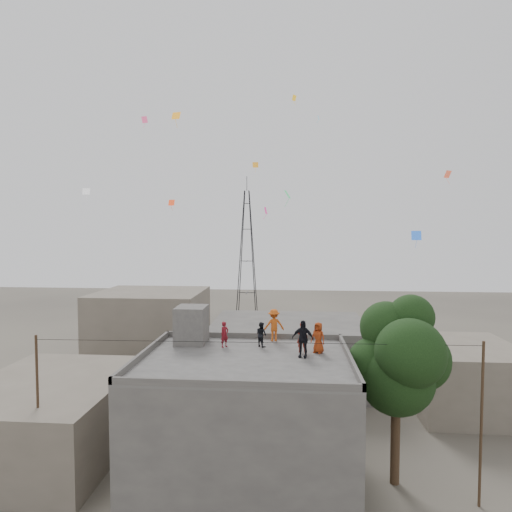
{
  "coord_description": "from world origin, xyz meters",
  "views": [
    {
      "loc": [
        2.13,
        -19.99,
        12.09
      ],
      "look_at": [
        0.28,
        2.97,
        10.84
      ],
      "focal_mm": 30.0,
      "sensor_mm": 36.0,
      "label": 1
    }
  ],
  "objects": [
    {
      "name": "neighbor_east",
      "position": [
        14.0,
        10.0,
        2.2
      ],
      "size": [
        7.0,
        8.0,
        4.4
      ],
      "primitive_type": "cube",
      "color": "#645C4F",
      "rests_on": "ground"
    },
    {
      "name": "parapet",
      "position": [
        0.0,
        0.0,
        6.25
      ],
      "size": [
        10.0,
        8.0,
        0.3
      ],
      "color": "#4C4946",
      "rests_on": "main_building"
    },
    {
      "name": "kites",
      "position": [
        0.8,
        7.98,
        16.23
      ],
      "size": [
        23.58,
        18.67,
        11.22
      ],
      "color": "#FF441A",
      "rests_on": "ground"
    },
    {
      "name": "ground",
      "position": [
        0.0,
        0.0,
        0.0
      ],
      "size": [
        140.0,
        140.0,
        0.0
      ],
      "primitive_type": "plane",
      "color": "#433D37",
      "rests_on": "ground"
    },
    {
      "name": "neighbor_north",
      "position": [
        2.0,
        14.0,
        2.5
      ],
      "size": [
        12.0,
        9.0,
        5.0
      ],
      "primitive_type": "cube",
      "color": "#4C4946",
      "rests_on": "ground"
    },
    {
      "name": "transmission_tower",
      "position": [
        -4.0,
        40.0,
        9.07
      ],
      "size": [
        2.97,
        2.97,
        20.01
      ],
      "color": "black",
      "rests_on": "ground"
    },
    {
      "name": "stair_head_box",
      "position": [
        -3.2,
        2.6,
        7.1
      ],
      "size": [
        1.6,
        1.8,
        2.0
      ],
      "primitive_type": "cube",
      "color": "#4C4946",
      "rests_on": "main_building"
    },
    {
      "name": "tree",
      "position": [
        7.37,
        0.6,
        6.1
      ],
      "size": [
        4.9,
        4.6,
        9.1
      ],
      "color": "black",
      "rests_on": "ground"
    },
    {
      "name": "neighbor_west",
      "position": [
        -11.0,
        2.0,
        2.0
      ],
      "size": [
        8.0,
        10.0,
        4.0
      ],
      "primitive_type": "cube",
      "color": "#645C4F",
      "rests_on": "ground"
    },
    {
      "name": "utility_line",
      "position": [
        0.5,
        -1.25,
        3.83
      ],
      "size": [
        20.12,
        0.62,
        7.4
      ],
      "color": "black",
      "rests_on": "ground"
    },
    {
      "name": "main_building",
      "position": [
        0.0,
        0.0,
        3.05
      ],
      "size": [
        10.0,
        8.0,
        6.1
      ],
      "color": "#4C4946",
      "rests_on": "ground"
    },
    {
      "name": "neighbor_northwest",
      "position": [
        -10.0,
        16.0,
        3.5
      ],
      "size": [
        9.0,
        8.0,
        7.0
      ],
      "primitive_type": "cube",
      "color": "#645C4F",
      "rests_on": "ground"
    },
    {
      "name": "person_orange_adult",
      "position": [
        1.24,
        3.4,
        6.99
      ],
      "size": [
        1.27,
        0.91,
        1.77
      ],
      "primitive_type": "imported",
      "rotation": [
        0.0,
        0.0,
        -2.9
      ],
      "color": "#C95417",
      "rests_on": "main_building"
    },
    {
      "name": "person_red_child",
      "position": [
        -1.29,
        1.92,
        6.77
      ],
      "size": [
        0.57,
        0.58,
        1.34
      ],
      "primitive_type": "imported",
      "rotation": [
        0.0,
        0.0,
        0.83
      ],
      "color": "maroon",
      "rests_on": "main_building"
    },
    {
      "name": "person_red_adult",
      "position": [
        2.74,
        1.23,
        6.87
      ],
      "size": [
        0.61,
        0.46,
        1.53
      ],
      "primitive_type": "imported",
      "rotation": [
        0.0,
        0.0,
        2.97
      ],
      "color": "maroon",
      "rests_on": "main_building"
    },
    {
      "name": "person_orange_child",
      "position": [
        3.54,
        1.23,
        6.87
      ],
      "size": [
        0.89,
        0.81,
        1.53
      ],
      "primitive_type": "imported",
      "rotation": [
        0.0,
        0.0,
        -0.55
      ],
      "color": "#9D3412",
      "rests_on": "main_building"
    },
    {
      "name": "person_dark_child",
      "position": [
        0.63,
        2.19,
        6.75
      ],
      "size": [
        0.79,
        0.79,
        1.29
      ],
      "primitive_type": "imported",
      "rotation": [
        0.0,
        0.0,
        2.37
      ],
      "color": "black",
      "rests_on": "main_building"
    },
    {
      "name": "person_dark_adult",
      "position": [
        2.74,
        0.41,
        6.99
      ],
      "size": [
        1.12,
        0.65,
        1.79
      ],
      "primitive_type": "imported",
      "rotation": [
        0.0,
        0.0,
        -0.22
      ],
      "color": "black",
      "rests_on": "main_building"
    }
  ]
}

